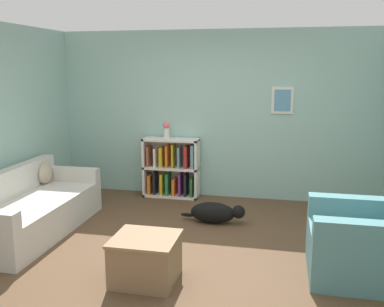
{
  "coord_description": "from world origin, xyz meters",
  "views": [
    {
      "loc": [
        1.02,
        -4.36,
        2.03
      ],
      "look_at": [
        0.0,
        0.4,
        1.05
      ],
      "focal_mm": 40.0,
      "sensor_mm": 36.0,
      "label": 1
    }
  ],
  "objects": [
    {
      "name": "couch",
      "position": [
        -2.02,
        0.17,
        0.28
      ],
      "size": [
        0.88,
        2.08,
        0.78
      ],
      "color": "beige",
      "rests_on": "ground_plane"
    },
    {
      "name": "bookshelf",
      "position": [
        -0.68,
        2.04,
        0.45
      ],
      "size": [
        0.88,
        0.31,
        0.94
      ],
      "color": "silver",
      "rests_on": "ground_plane"
    },
    {
      "name": "recliner_chair",
      "position": [
        1.9,
        -0.16,
        0.36
      ],
      "size": [
        1.02,
        0.95,
        1.05
      ],
      "color": "slate",
      "rests_on": "ground_plane"
    },
    {
      "name": "dog",
      "position": [
        0.19,
        0.98,
        0.14
      ],
      "size": [
        0.88,
        0.25,
        0.28
      ],
      "color": "black",
      "rests_on": "ground_plane"
    },
    {
      "name": "coffee_table",
      "position": [
        -0.22,
        -0.71,
        0.24
      ],
      "size": [
        0.62,
        0.57,
        0.45
      ],
      "color": "#846647",
      "rests_on": "ground_plane"
    },
    {
      "name": "ground_plane",
      "position": [
        0.0,
        0.0,
        0.0
      ],
      "size": [
        14.0,
        14.0,
        0.0
      ],
      "primitive_type": "plane",
      "color": "brown"
    },
    {
      "name": "wall_back",
      "position": [
        0.0,
        2.25,
        1.3
      ],
      "size": [
        5.6,
        0.13,
        2.6
      ],
      "color": "#93BCB2",
      "rests_on": "ground_plane"
    },
    {
      "name": "vase",
      "position": [
        -0.76,
        2.03,
        1.1
      ],
      "size": [
        0.12,
        0.12,
        0.27
      ],
      "color": "silver",
      "rests_on": "bookshelf"
    }
  ]
}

